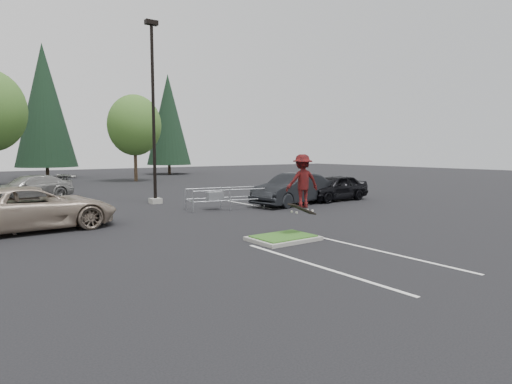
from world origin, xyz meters
TOP-DOWN VIEW (x-y plane):
  - ground at (0.00, 0.00)m, footprint 120.00×120.00m
  - grass_median at (0.00, 0.00)m, footprint 2.20×1.60m
  - stall_lines at (-1.35, 6.02)m, footprint 22.62×17.60m
  - light_pole at (0.50, 12.00)m, footprint 0.70×0.60m
  - decid_c at (5.99, 29.83)m, footprint 5.12×5.12m
  - conif_b at (0.00, 40.50)m, footprint 6.38×6.38m
  - conif_c at (14.00, 39.50)m, footprint 5.50×5.50m
  - cart_corral at (2.07, 7.77)m, footprint 4.06×2.14m
  - skateboarder at (0.86, 0.01)m, footprint 1.33×0.97m
  - car_l_tan at (-6.50, 7.00)m, footprint 6.12×2.96m
  - car_r_charc at (6.50, 7.00)m, footprint 5.52×2.79m
  - car_r_black at (9.85, 7.00)m, footprint 4.64×1.97m
  - car_far_silver at (-5.00, 18.00)m, footprint 5.58×3.54m

SIDE VIEW (x-z plane):
  - ground at x=0.00m, z-range 0.00..0.00m
  - stall_lines at x=-1.35m, z-range 0.00..0.01m
  - grass_median at x=0.00m, z-range 0.00..0.16m
  - cart_corral at x=2.07m, z-range 0.14..1.24m
  - car_far_silver at x=-5.00m, z-range 0.00..1.51m
  - car_r_black at x=9.85m, z-range 0.00..1.57m
  - car_l_tan at x=-6.50m, z-range 0.00..1.68m
  - car_r_charc at x=6.50m, z-range 0.00..1.73m
  - skateboarder at x=0.86m, z-range 0.88..3.02m
  - light_pole at x=0.50m, z-range -0.50..9.62m
  - decid_c at x=5.99m, z-range 1.06..9.45m
  - conif_c at x=14.00m, z-range 0.60..13.10m
  - conif_b at x=0.00m, z-range 0.60..15.10m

